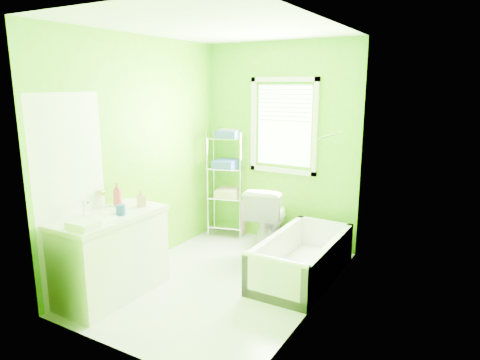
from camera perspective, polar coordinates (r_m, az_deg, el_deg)
The scene contains 9 objects.
ground at distance 4.74m, azimuth -2.47°, elevation -13.26°, with size 2.90×2.90×0.00m, color silver.
room_envelope at distance 4.30m, azimuth -2.66°, elevation 5.65°, with size 2.14×2.94×2.62m.
window at distance 5.52m, azimuth 5.85°, elevation 7.85°, with size 0.92×0.05×1.22m.
door at distance 4.36m, azimuth -21.49°, elevation -2.45°, with size 0.09×0.80×2.00m.
right_wall_decor at distance 3.86m, azimuth 10.27°, elevation 1.26°, with size 0.04×1.48×1.17m.
bathtub at distance 4.80m, azimuth 8.15°, elevation -11.04°, with size 0.69×1.48×0.48m.
toilet at distance 5.52m, azimuth 3.77°, elevation -4.88°, with size 0.46×0.80×0.82m, color white.
vanity at distance 4.45m, azimuth -16.86°, elevation -9.28°, with size 0.58×1.12×1.09m.
wire_shelf_unit at distance 5.84m, azimuth -1.63°, elevation 1.03°, with size 0.55×0.45×1.48m.
Camera 1 is at (2.30, -3.59, 2.07)m, focal length 32.00 mm.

